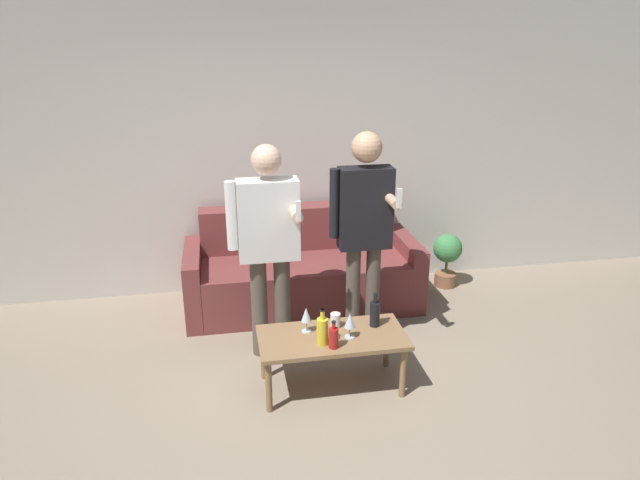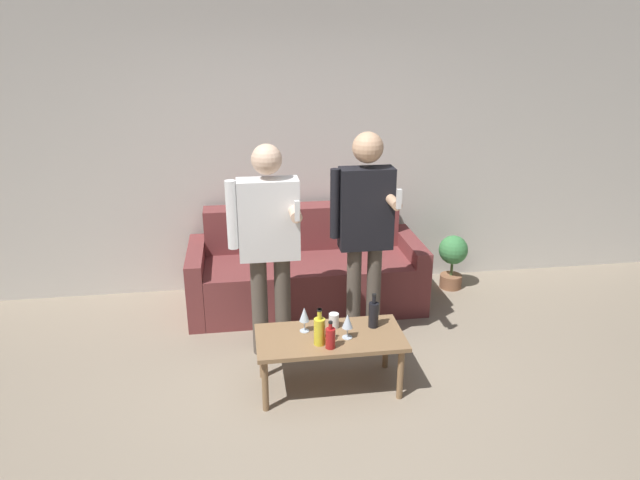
{
  "view_description": "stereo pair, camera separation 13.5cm",
  "coord_description": "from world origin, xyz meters",
  "px_view_note": "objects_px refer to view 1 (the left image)",
  "views": [
    {
      "loc": [
        -0.7,
        -2.9,
        2.38
      ],
      "look_at": [
        -0.0,
        0.93,
        0.95
      ],
      "focal_mm": 32.0,
      "sensor_mm": 36.0,
      "label": 1
    },
    {
      "loc": [
        -0.57,
        -2.92,
        2.38
      ],
      "look_at": [
        -0.0,
        0.93,
        0.95
      ],
      "focal_mm": 32.0,
      "sensor_mm": 36.0,
      "label": 2
    }
  ],
  "objects_px": {
    "couch": "(302,271)",
    "person_standing_right": "(364,223)",
    "bottle_orange": "(375,313)",
    "coffee_table": "(332,342)",
    "person_standing_left": "(268,237)"
  },
  "relations": [
    {
      "from": "coffee_table",
      "to": "bottle_orange",
      "type": "bearing_deg",
      "value": 14.74
    },
    {
      "from": "person_standing_right",
      "to": "couch",
      "type": "bearing_deg",
      "value": 114.07
    },
    {
      "from": "person_standing_left",
      "to": "person_standing_right",
      "type": "xyz_separation_m",
      "value": [
        0.73,
        0.02,
        0.06
      ]
    },
    {
      "from": "coffee_table",
      "to": "person_standing_left",
      "type": "bearing_deg",
      "value": 123.97
    },
    {
      "from": "bottle_orange",
      "to": "person_standing_left",
      "type": "relative_size",
      "value": 0.15
    },
    {
      "from": "coffee_table",
      "to": "bottle_orange",
      "type": "height_order",
      "value": "bottle_orange"
    },
    {
      "from": "couch",
      "to": "person_standing_right",
      "type": "relative_size",
      "value": 1.22
    },
    {
      "from": "person_standing_left",
      "to": "person_standing_right",
      "type": "distance_m",
      "value": 0.73
    },
    {
      "from": "bottle_orange",
      "to": "couch",
      "type": "bearing_deg",
      "value": 104.21
    },
    {
      "from": "couch",
      "to": "person_standing_right",
      "type": "height_order",
      "value": "person_standing_right"
    },
    {
      "from": "person_standing_right",
      "to": "bottle_orange",
      "type": "bearing_deg",
      "value": -93.95
    },
    {
      "from": "bottle_orange",
      "to": "person_standing_left",
      "type": "height_order",
      "value": "person_standing_left"
    },
    {
      "from": "bottle_orange",
      "to": "person_standing_right",
      "type": "distance_m",
      "value": 0.7
    },
    {
      "from": "couch",
      "to": "person_standing_left",
      "type": "xyz_separation_m",
      "value": [
        -0.37,
        -0.83,
        0.65
      ]
    },
    {
      "from": "person_standing_right",
      "to": "coffee_table",
      "type": "bearing_deg",
      "value": -122.4
    }
  ]
}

